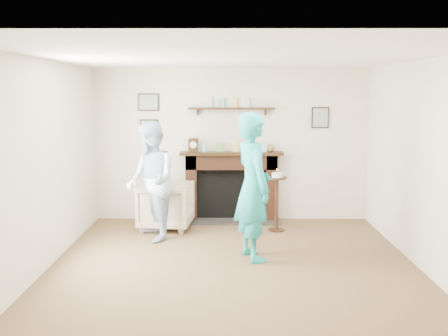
{
  "coord_description": "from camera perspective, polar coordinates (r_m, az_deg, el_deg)",
  "views": [
    {
      "loc": [
        -0.1,
        -5.68,
        2.11
      ],
      "look_at": [
        -0.12,
        0.9,
        1.11
      ],
      "focal_mm": 40.0,
      "sensor_mm": 36.0,
      "label": 1
    }
  ],
  "objects": [
    {
      "name": "pedestal_table",
      "position": [
        7.65,
        6.04,
        -2.85
      ],
      "size": [
        0.3,
        0.3,
        0.96
      ],
      "color": "black",
      "rests_on": "ground"
    },
    {
      "name": "man",
      "position": [
        7.37,
        -8.23,
        -8.08
      ],
      "size": [
        0.93,
        1.02,
        1.71
      ],
      "primitive_type": "imported",
      "rotation": [
        0.0,
        0.0,
        -1.16
      ],
      "color": "silver",
      "rests_on": "ground"
    },
    {
      "name": "armchair",
      "position": [
        7.93,
        -6.52,
        -6.84
      ],
      "size": [
        0.87,
        0.85,
        0.72
      ],
      "primitive_type": "imported",
      "rotation": [
        0.0,
        0.0,
        1.47
      ],
      "color": "tan",
      "rests_on": "ground"
    },
    {
      "name": "woman",
      "position": [
        6.52,
        3.26,
        -10.24
      ],
      "size": [
        0.64,
        0.79,
        1.87
      ],
      "primitive_type": "imported",
      "rotation": [
        0.0,
        0.0,
        1.9
      ],
      "color": "#20BAA2",
      "rests_on": "ground"
    },
    {
      "name": "ground",
      "position": [
        6.06,
        1.1,
        -11.7
      ],
      "size": [
        5.0,
        5.0,
        0.0
      ],
      "primitive_type": "plane",
      "color": "brown",
      "rests_on": "ground"
    },
    {
      "name": "room_shell",
      "position": [
        6.4,
        1.03,
        4.29
      ],
      "size": [
        4.54,
        5.02,
        2.52
      ],
      "color": "#EDE7C9",
      "rests_on": "ground"
    }
  ]
}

